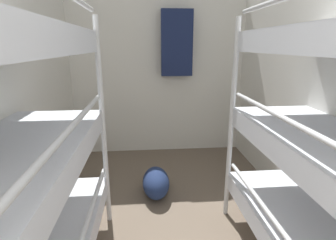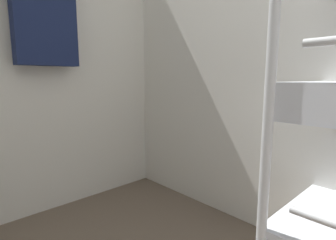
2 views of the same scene
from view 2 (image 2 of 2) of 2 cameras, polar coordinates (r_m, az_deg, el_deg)
wall_back at (r=2.29m, az=-32.11°, el=9.49°), size 2.66×0.06×2.35m
hanging_coat at (r=2.28m, az=-25.47°, el=22.05°), size 0.44×0.12×0.90m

